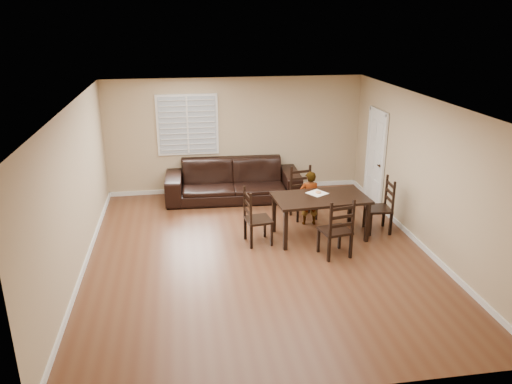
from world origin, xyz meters
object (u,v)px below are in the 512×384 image
at_px(dining_table, 320,201).
at_px(chair_left, 252,219).
at_px(donut, 318,192).
at_px(chair_near, 301,194).
at_px(chair_right, 385,207).
at_px(child, 309,198).
at_px(sofa, 233,180).
at_px(chair_far, 339,232).

xyz_separation_m(dining_table, chair_left, (-1.32, -0.10, -0.24)).
height_order(chair_left, donut, chair_left).
relative_size(chair_near, chair_right, 0.99).
xyz_separation_m(chair_left, child, (1.28, 0.73, 0.07)).
bearing_deg(dining_table, donut, 83.66).
bearing_deg(child, chair_right, 160.82).
bearing_deg(sofa, child, -49.09).
relative_size(chair_near, donut, 9.82).
xyz_separation_m(chair_left, chair_right, (2.65, 0.17, 0.01)).
relative_size(dining_table, chair_left, 1.68).
distance_m(donut, sofa, 2.59).
distance_m(chair_near, chair_right, 1.75).
bearing_deg(donut, chair_left, -167.45).
bearing_deg(chair_right, child, -107.86).
bearing_deg(child, chair_near, -81.80).
bearing_deg(chair_right, donut, -91.12).
bearing_deg(dining_table, chair_left, -179.62).
bearing_deg(chair_right, chair_far, -47.09).
height_order(dining_table, donut, donut).
xyz_separation_m(chair_right, sofa, (-2.73, 2.26, -0.05)).
height_order(chair_right, child, child).
height_order(child, donut, child).
bearing_deg(sofa, chair_left, -85.91).
bearing_deg(donut, chair_right, -5.42).
distance_m(dining_table, chair_far, 0.96).
relative_size(chair_right, donut, 9.97).
height_order(chair_near, chair_right, chair_right).
distance_m(chair_left, donut, 1.41).
bearing_deg(chair_left, child, -68.13).
height_order(dining_table, chair_far, chair_far).
height_order(chair_near, sofa, chair_near).
bearing_deg(chair_near, sofa, 128.40).
distance_m(chair_left, child, 1.48).
relative_size(dining_table, chair_far, 1.65).
bearing_deg(chair_near, chair_far, -93.96).
bearing_deg(child, sofa, -48.40).
bearing_deg(dining_table, sofa, 117.09).
bearing_deg(child, donut, 99.77).
relative_size(chair_near, chair_far, 0.98).
bearing_deg(donut, child, 96.78).
relative_size(chair_right, sofa, 0.36).
distance_m(chair_far, chair_right, 1.60).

